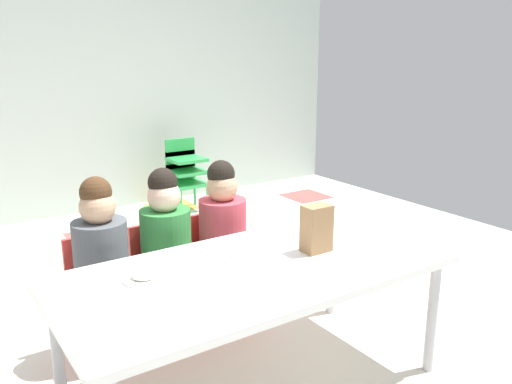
{
  "coord_description": "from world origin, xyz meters",
  "views": [
    {
      "loc": [
        -1.2,
        -2.37,
        1.48
      ],
      "look_at": [
        0.14,
        -0.38,
        0.84
      ],
      "focal_mm": 36.96,
      "sensor_mm": 36.0,
      "label": 1
    }
  ],
  "objects_px": {
    "seated_child_near_camera": "(101,252)",
    "paper_plate_center_table": "(248,252)",
    "paper_plate_near_edge": "(144,278)",
    "kid_chair_green_stack": "(185,169)",
    "seated_child_far_right": "(222,226)",
    "seated_child_middle_seat": "(166,238)",
    "craft_table": "(255,277)",
    "paper_bag_brown": "(317,228)",
    "donut_powdered_on_plate": "(144,274)"
  },
  "relations": [
    {
      "from": "seated_child_near_camera",
      "to": "paper_plate_center_table",
      "type": "relative_size",
      "value": 5.1
    },
    {
      "from": "paper_plate_near_edge",
      "to": "seated_child_near_camera",
      "type": "bearing_deg",
      "value": 92.28
    },
    {
      "from": "kid_chair_green_stack",
      "to": "seated_child_far_right",
      "type": "bearing_deg",
      "value": -111.26
    },
    {
      "from": "seated_child_near_camera",
      "to": "seated_child_middle_seat",
      "type": "bearing_deg",
      "value": 0.0
    },
    {
      "from": "seated_child_far_right",
      "to": "craft_table",
      "type": "bearing_deg",
      "value": -108.3
    },
    {
      "from": "paper_plate_center_table",
      "to": "paper_bag_brown",
      "type": "bearing_deg",
      "value": -29.07
    },
    {
      "from": "craft_table",
      "to": "paper_plate_near_edge",
      "type": "height_order",
      "value": "paper_plate_near_edge"
    },
    {
      "from": "seated_child_middle_seat",
      "to": "kid_chair_green_stack",
      "type": "bearing_deg",
      "value": 61.11
    },
    {
      "from": "craft_table",
      "to": "seated_child_near_camera",
      "type": "xyz_separation_m",
      "value": [
        -0.47,
        0.64,
        0.01
      ]
    },
    {
      "from": "craft_table",
      "to": "seated_child_near_camera",
      "type": "distance_m",
      "value": 0.79
    },
    {
      "from": "seated_child_near_camera",
      "to": "paper_bag_brown",
      "type": "bearing_deg",
      "value": -38.86
    },
    {
      "from": "paper_plate_near_edge",
      "to": "donut_powdered_on_plate",
      "type": "distance_m",
      "value": 0.02
    },
    {
      "from": "paper_plate_near_edge",
      "to": "craft_table",
      "type": "bearing_deg",
      "value": -17.71
    },
    {
      "from": "kid_chair_green_stack",
      "to": "craft_table",
      "type": "bearing_deg",
      "value": -110.57
    },
    {
      "from": "kid_chair_green_stack",
      "to": "paper_plate_near_edge",
      "type": "distance_m",
      "value": 2.97
    },
    {
      "from": "seated_child_far_right",
      "to": "kid_chair_green_stack",
      "type": "distance_m",
      "value": 2.24
    },
    {
      "from": "kid_chair_green_stack",
      "to": "seated_child_middle_seat",
      "type": "bearing_deg",
      "value": -118.89
    },
    {
      "from": "seated_child_middle_seat",
      "to": "paper_bag_brown",
      "type": "bearing_deg",
      "value": -54.38
    },
    {
      "from": "seated_child_far_right",
      "to": "paper_plate_center_table",
      "type": "height_order",
      "value": "seated_child_far_right"
    },
    {
      "from": "craft_table",
      "to": "paper_bag_brown",
      "type": "height_order",
      "value": "paper_bag_brown"
    },
    {
      "from": "kid_chair_green_stack",
      "to": "paper_bag_brown",
      "type": "xyz_separation_m",
      "value": [
        -0.68,
        -2.72,
        0.31
      ]
    },
    {
      "from": "seated_child_middle_seat",
      "to": "paper_bag_brown",
      "type": "xyz_separation_m",
      "value": [
        0.46,
        -0.64,
        0.15
      ]
    },
    {
      "from": "paper_bag_brown",
      "to": "donut_powdered_on_plate",
      "type": "height_order",
      "value": "paper_bag_brown"
    },
    {
      "from": "seated_child_middle_seat",
      "to": "kid_chair_green_stack",
      "type": "xyz_separation_m",
      "value": [
        1.15,
        2.08,
        -0.16
      ]
    },
    {
      "from": "seated_child_middle_seat",
      "to": "seated_child_near_camera",
      "type": "bearing_deg",
      "value": 180.0
    },
    {
      "from": "kid_chair_green_stack",
      "to": "paper_bag_brown",
      "type": "bearing_deg",
      "value": -104.12
    },
    {
      "from": "seated_child_middle_seat",
      "to": "paper_plate_center_table",
      "type": "xyz_separation_m",
      "value": [
        0.19,
        -0.49,
        0.04
      ]
    },
    {
      "from": "seated_child_middle_seat",
      "to": "donut_powdered_on_plate",
      "type": "height_order",
      "value": "seated_child_middle_seat"
    },
    {
      "from": "seated_child_middle_seat",
      "to": "paper_plate_center_table",
      "type": "relative_size",
      "value": 5.1
    },
    {
      "from": "craft_table",
      "to": "seated_child_middle_seat",
      "type": "xyz_separation_m",
      "value": [
        -0.13,
        0.64,
        0.01
      ]
    },
    {
      "from": "craft_table",
      "to": "seated_child_middle_seat",
      "type": "relative_size",
      "value": 1.84
    },
    {
      "from": "craft_table",
      "to": "seated_child_far_right",
      "type": "height_order",
      "value": "seated_child_far_right"
    },
    {
      "from": "seated_child_near_camera",
      "to": "kid_chair_green_stack",
      "type": "bearing_deg",
      "value": 54.46
    },
    {
      "from": "kid_chair_green_stack",
      "to": "donut_powdered_on_plate",
      "type": "xyz_separation_m",
      "value": [
        -1.47,
        -2.58,
        0.22
      ]
    },
    {
      "from": "craft_table",
      "to": "seated_child_middle_seat",
      "type": "distance_m",
      "value": 0.65
    },
    {
      "from": "seated_child_far_right",
      "to": "paper_plate_near_edge",
      "type": "bearing_deg",
      "value": -142.88
    },
    {
      "from": "seated_child_near_camera",
      "to": "seated_child_far_right",
      "type": "height_order",
      "value": "same"
    },
    {
      "from": "seated_child_far_right",
      "to": "paper_plate_near_edge",
      "type": "xyz_separation_m",
      "value": [
        -0.66,
        -0.5,
        0.04
      ]
    },
    {
      "from": "seated_child_near_camera",
      "to": "paper_plate_near_edge",
      "type": "xyz_separation_m",
      "value": [
        0.02,
        -0.5,
        0.04
      ]
    },
    {
      "from": "seated_child_middle_seat",
      "to": "paper_bag_brown",
      "type": "height_order",
      "value": "seated_child_middle_seat"
    },
    {
      "from": "seated_child_near_camera",
      "to": "craft_table",
      "type": "bearing_deg",
      "value": -53.96
    },
    {
      "from": "kid_chair_green_stack",
      "to": "paper_plate_near_edge",
      "type": "bearing_deg",
      "value": -119.63
    },
    {
      "from": "seated_child_middle_seat",
      "to": "seated_child_far_right",
      "type": "distance_m",
      "value": 0.34
    },
    {
      "from": "seated_child_far_right",
      "to": "paper_bag_brown",
      "type": "bearing_deg",
      "value": -79.15
    },
    {
      "from": "craft_table",
      "to": "kid_chair_green_stack",
      "type": "height_order",
      "value": "kid_chair_green_stack"
    },
    {
      "from": "craft_table",
      "to": "kid_chair_green_stack",
      "type": "relative_size",
      "value": 2.49
    },
    {
      "from": "paper_bag_brown",
      "to": "paper_plate_near_edge",
      "type": "xyz_separation_m",
      "value": [
        -0.78,
        0.15,
        -0.11
      ]
    },
    {
      "from": "paper_plate_near_edge",
      "to": "paper_bag_brown",
      "type": "bearing_deg",
      "value": -10.71
    },
    {
      "from": "seated_child_far_right",
      "to": "paper_bag_brown",
      "type": "height_order",
      "value": "seated_child_far_right"
    },
    {
      "from": "paper_plate_center_table",
      "to": "donut_powdered_on_plate",
      "type": "bearing_deg",
      "value": -179.33
    }
  ]
}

